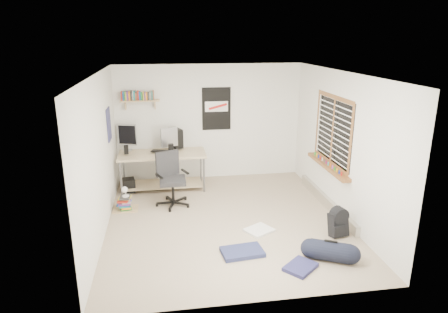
{
  "coord_description": "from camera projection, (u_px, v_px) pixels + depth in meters",
  "views": [
    {
      "loc": [
        -1.0,
        -6.21,
        3.06
      ],
      "look_at": [
        -0.01,
        0.12,
        1.12
      ],
      "focal_mm": 32.0,
      "sensor_mm": 36.0,
      "label": 1
    }
  ],
  "objects": [
    {
      "name": "pc_tower",
      "position": [
        176.0,
        138.0,
        8.39
      ],
      "size": [
        0.3,
        0.42,
        0.4
      ],
      "primitive_type": "cube",
      "rotation": [
        0.0,
        0.0,
        0.37
      ],
      "color": "black",
      "rests_on": "desk"
    },
    {
      "name": "baseboard_heater",
      "position": [
        327.0,
        202.0,
        7.45
      ],
      "size": [
        0.08,
        2.5,
        0.18
      ],
      "primitive_type": "cube",
      "color": "#B7B2A8",
      "rests_on": "floor"
    },
    {
      "name": "ceiling",
      "position": [
        226.0,
        73.0,
        6.18
      ],
      "size": [
        4.0,
        4.5,
        0.01
      ],
      "primitive_type": "cube",
      "color": "white",
      "rests_on": "ground"
    },
    {
      "name": "right_wall",
      "position": [
        341.0,
        146.0,
        6.84
      ],
      "size": [
        0.01,
        4.5,
        2.5
      ],
      "primitive_type": "cube",
      "color": "silver",
      "rests_on": "ground"
    },
    {
      "name": "desk",
      "position": [
        163.0,
        172.0,
        8.24
      ],
      "size": [
        1.91,
        1.36,
        0.8
      ],
      "primitive_type": "cube",
      "rotation": [
        0.0,
        0.0,
        -0.38
      ],
      "color": "beige",
      "rests_on": "floor"
    },
    {
      "name": "tshirt",
      "position": [
        259.0,
        230.0,
        6.51
      ],
      "size": [
        0.54,
        0.51,
        0.04
      ],
      "primitive_type": "cube",
      "rotation": [
        0.0,
        0.0,
        0.52
      ],
      "color": "silver",
      "rests_on": "floor"
    },
    {
      "name": "wall_shelf",
      "position": [
        140.0,
        101.0,
        8.2
      ],
      "size": [
        0.8,
        0.22,
        0.24
      ],
      "primitive_type": "cube",
      "color": "tan",
      "rests_on": "back_wall"
    },
    {
      "name": "subwoofer",
      "position": [
        129.0,
        185.0,
        8.12
      ],
      "size": [
        0.29,
        0.29,
        0.28
      ],
      "primitive_type": "cube",
      "rotation": [
        0.0,
        0.0,
        0.19
      ],
      "color": "black",
      "rests_on": "floor"
    },
    {
      "name": "window",
      "position": [
        332.0,
        131.0,
        7.05
      ],
      "size": [
        0.1,
        1.5,
        1.26
      ],
      "primitive_type": "cube",
      "color": "brown",
      "rests_on": "right_wall"
    },
    {
      "name": "office_chair",
      "position": [
        173.0,
        180.0,
        7.39
      ],
      "size": [
        0.86,
        0.86,
        1.01
      ],
      "primitive_type": "cube",
      "rotation": [
        0.0,
        0.0,
        0.39
      ],
      "color": "#262628",
      "rests_on": "floor"
    },
    {
      "name": "jeans_a",
      "position": [
        242.0,
        252.0,
        5.83
      ],
      "size": [
        0.64,
        0.45,
        0.07
      ],
      "primitive_type": "cube",
      "rotation": [
        0.0,
        0.0,
        0.11
      ],
      "color": "#22284F",
      "rests_on": "floor"
    },
    {
      "name": "left_wall",
      "position": [
        100.0,
        156.0,
        6.25
      ],
      "size": [
        0.01,
        4.5,
        2.5
      ],
      "primitive_type": "cube",
      "color": "silver",
      "rests_on": "ground"
    },
    {
      "name": "poster_back_wall",
      "position": [
        216.0,
        109.0,
        8.58
      ],
      "size": [
        0.62,
        0.03,
        0.92
      ],
      "primitive_type": "cube",
      "color": "black",
      "rests_on": "back_wall"
    },
    {
      "name": "floor",
      "position": [
        226.0,
        220.0,
        6.91
      ],
      "size": [
        4.0,
        4.5,
        0.01
      ],
      "primitive_type": "cube",
      "color": "gray",
      "rests_on": "ground"
    },
    {
      "name": "duffel_bag",
      "position": [
        330.0,
        251.0,
        5.64
      ],
      "size": [
        0.38,
        0.38,
        0.56
      ],
      "primitive_type": "cylinder",
      "rotation": [
        0.0,
        0.0,
        -0.47
      ],
      "color": "black",
      "rests_on": "floor"
    },
    {
      "name": "poster_left_wall",
      "position": [
        109.0,
        124.0,
        7.31
      ],
      "size": [
        0.02,
        0.42,
        0.6
      ],
      "primitive_type": "cube",
      "color": "navy",
      "rests_on": "left_wall"
    },
    {
      "name": "monitor_left",
      "position": [
        127.0,
        139.0,
        8.24
      ],
      "size": [
        0.41,
        0.21,
        0.44
      ],
      "primitive_type": "cube",
      "rotation": [
        0.0,
        0.0,
        -0.3
      ],
      "color": "#99989D",
      "rests_on": "desk"
    },
    {
      "name": "jeans_b",
      "position": [
        300.0,
        267.0,
        5.46
      ],
      "size": [
        0.55,
        0.53,
        0.05
      ],
      "primitive_type": "cube",
      "rotation": [
        0.0,
        0.0,
        0.7
      ],
      "color": "#232350",
      "rests_on": "floor"
    },
    {
      "name": "monitor_right",
      "position": [
        169.0,
        141.0,
        8.14
      ],
      "size": [
        0.36,
        0.21,
        0.39
      ],
      "primitive_type": "cube",
      "rotation": [
        0.0,
        0.0,
        0.37
      ],
      "color": "#AEAFB3",
      "rests_on": "desk"
    },
    {
      "name": "speaker_right",
      "position": [
        171.0,
        149.0,
        7.96
      ],
      "size": [
        0.11,
        0.11,
        0.19
      ],
      "primitive_type": "cube",
      "rotation": [
        0.0,
        0.0,
        0.11
      ],
      "color": "black",
      "rests_on": "desk"
    },
    {
      "name": "book_stack",
      "position": [
        125.0,
        202.0,
        7.29
      ],
      "size": [
        0.53,
        0.45,
        0.33
      ],
      "primitive_type": "cube",
      "rotation": [
        0.0,
        0.0,
        -0.14
      ],
      "color": "olive",
      "rests_on": "floor"
    },
    {
      "name": "back_wall",
      "position": [
        210.0,
        122.0,
        8.67
      ],
      "size": [
        4.0,
        0.01,
        2.5
      ],
      "primitive_type": "cube",
      "color": "silver",
      "rests_on": "ground"
    },
    {
      "name": "speaker_left",
      "position": [
        126.0,
        150.0,
        7.94
      ],
      "size": [
        0.09,
        0.09,
        0.17
      ],
      "primitive_type": "cube",
      "rotation": [
        0.0,
        0.0,
        0.05
      ],
      "color": "black",
      "rests_on": "desk"
    },
    {
      "name": "desk_lamp",
      "position": [
        125.0,
        190.0,
        7.21
      ],
      "size": [
        0.17,
        0.23,
        0.21
      ],
      "primitive_type": "cube",
      "rotation": [
        0.0,
        0.0,
        -0.23
      ],
      "color": "white",
      "rests_on": "book_stack"
    },
    {
      "name": "keyboard",
      "position": [
        162.0,
        151.0,
        8.09
      ],
      "size": [
        0.47,
        0.3,
        0.02
      ],
      "primitive_type": "cube",
      "rotation": [
        0.0,
        0.0,
        -0.35
      ],
      "color": "black",
      "rests_on": "desk"
    },
    {
      "name": "backpack",
      "position": [
        338.0,
        224.0,
        6.31
      ],
      "size": [
        0.33,
        0.28,
        0.38
      ],
      "primitive_type": "cube",
      "rotation": [
        0.0,
        0.0,
        0.22
      ],
      "color": "black",
      "rests_on": "floor"
    }
  ]
}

